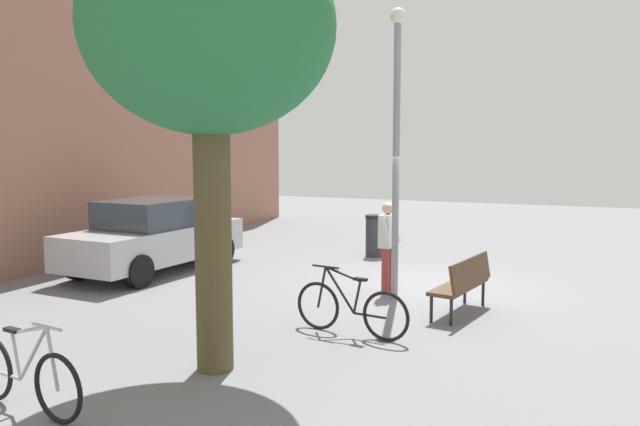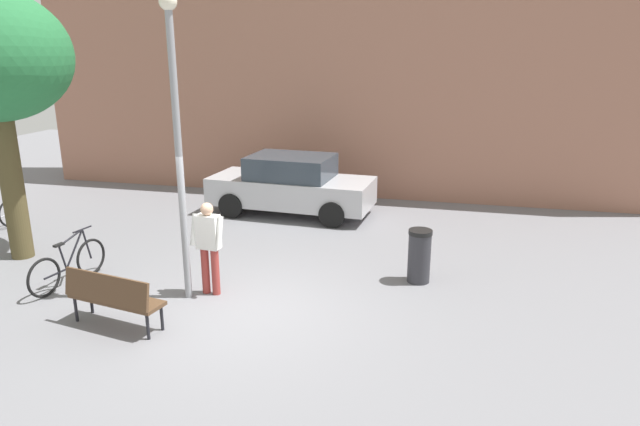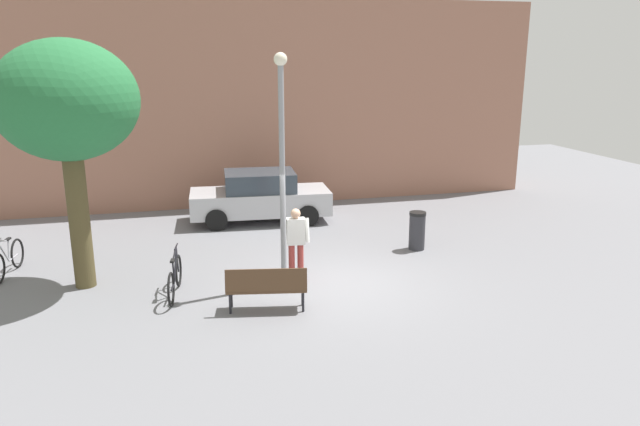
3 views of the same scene
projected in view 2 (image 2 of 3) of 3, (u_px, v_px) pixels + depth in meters
ground_plane at (243, 310)px, 9.35m from camera, size 36.00×36.00×0.00m
building_facade at (346, 76)px, 16.54m from camera, size 18.64×2.00×6.80m
lamppost at (177, 127)px, 9.00m from camera, size 0.28×0.28×5.01m
person_by_lamppost at (209, 242)px, 9.71m from camera, size 0.61×0.32×1.67m
park_bench at (112, 296)px, 8.60m from camera, size 1.66×0.75×0.92m
bicycle_black at (69, 265)px, 10.24m from camera, size 0.33×1.80×0.97m
parked_car_silver at (291, 185)px, 14.59m from camera, size 4.31×2.05×1.55m
trash_bin at (419, 256)px, 10.35m from camera, size 0.44×0.44×1.01m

